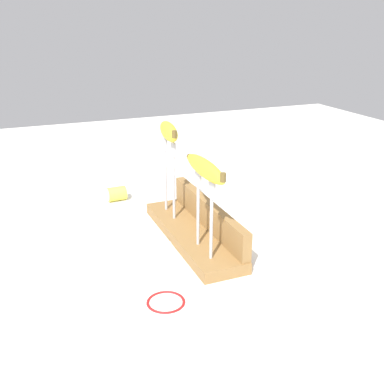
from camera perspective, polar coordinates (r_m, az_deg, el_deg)
ground_plane at (r=1.16m, az=0.00°, el=-5.90°), size 3.00×3.00×0.00m
wooden_board at (r=1.15m, az=0.00°, el=-5.29°), size 0.41×0.11×0.03m
board_backstop at (r=1.15m, az=2.07°, el=-2.78°), size 0.40×0.02×0.07m
fork_stand_left at (r=1.20m, az=-2.83°, el=2.67°), size 0.09×0.01×0.21m
fork_stand_right at (r=1.00m, az=1.58°, el=-1.92°), size 0.10×0.01×0.18m
banana_raised_left at (r=1.17m, az=-2.92°, el=7.56°), size 0.16×0.06×0.04m
banana_raised_right at (r=0.97m, az=1.63°, el=2.97°), size 0.20×0.04×0.04m
fork_fallen_near at (r=1.14m, az=-3.71°, el=-6.25°), size 0.06×0.19×0.01m
banana_chunk_near at (r=1.41m, az=-9.39°, el=-0.22°), size 0.05×0.06×0.04m
wire_coil at (r=0.92m, az=-3.26°, el=-13.38°), size 0.08×0.08×0.01m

